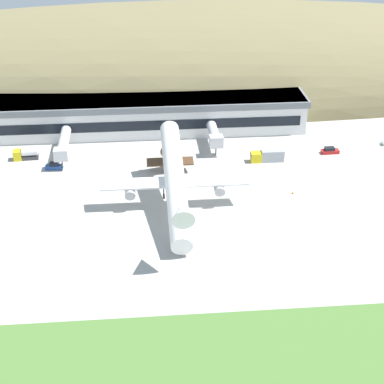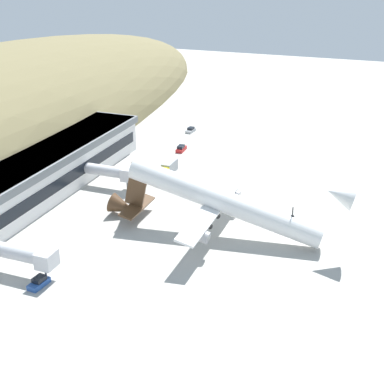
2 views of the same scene
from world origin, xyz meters
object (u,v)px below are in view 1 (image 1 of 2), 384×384
at_px(jetway_0, 63,144).
at_px(fuel_truck, 26,153).
at_px(service_car_0, 54,166).
at_px(terminal_building, 133,112).
at_px(jetway_1, 214,135).
at_px(traffic_cone_0, 293,192).
at_px(service_car_2, 330,151).
at_px(box_truck, 268,156).
at_px(cargo_airplane, 175,180).

xyz_separation_m(jetway_0, fuel_truck, (-9.54, 0.60, -2.47)).
bearing_deg(service_car_0, terminal_building, 49.17).
relative_size(jetway_1, traffic_cone_0, 21.66).
relative_size(jetway_0, traffic_cone_0, 29.30).
distance_m(terminal_building, jetway_0, 24.79).
bearing_deg(terminal_building, service_car_2, -21.87).
xyz_separation_m(service_car_2, fuel_truck, (-77.44, 3.48, 0.84)).
height_order(fuel_truck, traffic_cone_0, fuel_truck).
bearing_deg(terminal_building, jetway_1, -35.73).
relative_size(jetway_0, fuel_truck, 2.71).
xyz_separation_m(jetway_1, box_truck, (12.48, -8.45, -2.61)).
bearing_deg(box_truck, jetway_1, 145.90).
relative_size(terminal_building, traffic_cone_0, 163.79).
distance_m(service_car_0, traffic_cone_0, 58.31).
relative_size(cargo_airplane, service_car_0, 12.12).
bearing_deg(box_truck, jetway_0, 173.17).
bearing_deg(terminal_building, jetway_0, -135.76).
xyz_separation_m(fuel_truck, traffic_cone_0, (62.89, -24.23, -1.24)).
relative_size(service_car_2, box_truck, 0.55).
bearing_deg(fuel_truck, jetway_1, 2.08).
bearing_deg(traffic_cone_0, service_car_0, 162.11).
distance_m(terminal_building, fuel_truck, 32.20).
bearing_deg(box_truck, terminal_building, 144.88).
bearing_deg(traffic_cone_0, service_car_2, 54.97).
bearing_deg(box_truck, service_car_2, 10.77).
height_order(jetway_1, cargo_airplane, cargo_airplane).
distance_m(jetway_0, service_car_2, 68.04).
relative_size(jetway_1, service_car_0, 3.10).
height_order(jetway_0, traffic_cone_0, jetway_0).
distance_m(terminal_building, service_car_2, 54.27).
bearing_deg(jetway_1, box_truck, -34.10).
bearing_deg(cargo_airplane, traffic_cone_0, 7.98).
distance_m(jetway_1, box_truck, 15.29).
height_order(box_truck, traffic_cone_0, box_truck).
distance_m(jetway_0, service_car_0, 6.95).
height_order(jetway_1, service_car_0, jetway_1).
bearing_deg(jetway_0, service_car_0, -110.46).
xyz_separation_m(service_car_2, traffic_cone_0, (-14.55, -20.76, -0.40)).
distance_m(cargo_airplane, box_truck, 33.05).
bearing_deg(jetway_0, cargo_airplane, -46.27).
relative_size(jetway_1, fuel_truck, 2.00).
bearing_deg(traffic_cone_0, box_truck, 97.81).
distance_m(jetway_0, box_truck, 51.38).
relative_size(jetway_0, box_truck, 2.03).
height_order(service_car_0, box_truck, box_truck).
height_order(service_car_2, box_truck, box_truck).
bearing_deg(box_truck, traffic_cone_0, -82.19).
xyz_separation_m(jetway_0, box_truck, (50.95, -6.10, -2.61)).
bearing_deg(terminal_building, service_car_0, -130.83).
height_order(terminal_building, box_truck, terminal_building).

